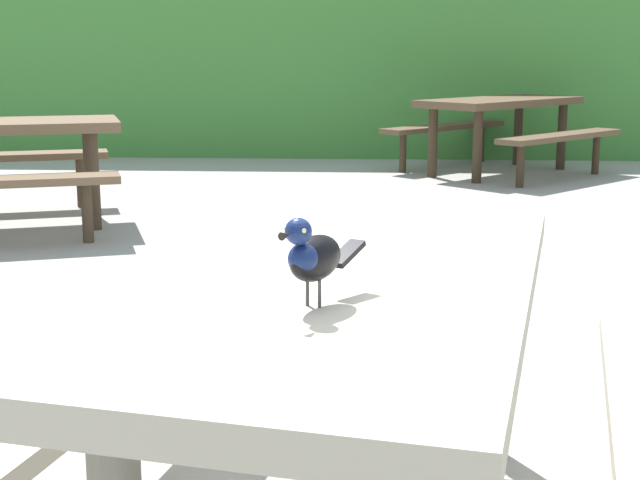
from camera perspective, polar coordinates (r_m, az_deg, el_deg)
hedge_wall at (r=11.34m, az=4.70°, el=10.34°), size 28.00×2.03×1.88m
picnic_table_foreground at (r=2.15m, az=2.56°, el=-6.62°), size 1.99×2.02×0.74m
bird_grackle at (r=1.77m, az=-0.46°, el=-0.96°), size 0.16×0.26×0.18m
picnic_table_far_centre at (r=9.32m, az=11.08°, el=7.47°), size 2.40×2.40×0.74m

